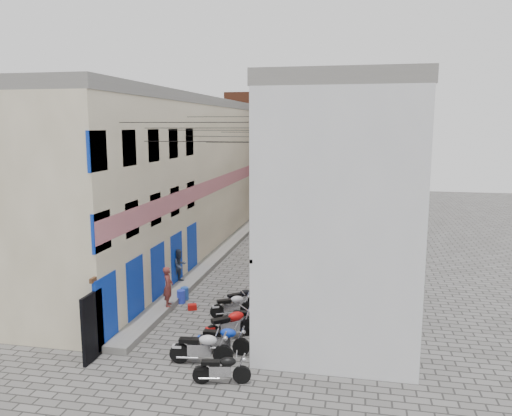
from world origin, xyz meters
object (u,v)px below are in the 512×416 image
Objects in this scene: motorcycle_c at (222,338)px; water_jug_far at (185,293)px; motorcycle_b at (201,346)px; water_jug_near at (181,297)px; motorcycle_f at (232,304)px; motorcycle_e at (250,317)px; red_crate at (192,307)px; motorcycle_a at (222,367)px; motorcycle_g at (241,298)px; person_a at (168,286)px; person_b at (179,266)px; motorcycle_d at (230,323)px.

motorcycle_c reaches higher than water_jug_far.
motorcycle_b reaches higher than water_jug_near.
motorcycle_b is at bearing -27.56° from motorcycle_f.
motorcycle_e is 4.86× the size of red_crate.
motorcycle_b is at bearing -149.00° from motorcycle_a.
motorcycle_g reaches higher than red_crate.
motorcycle_g is 1.05× the size of person_a.
person_b is at bearing -163.51° from motorcycle_g.
person_b is at bearing -3.53° from person_a.
motorcycle_d is 3.82× the size of water_jug_far.
motorcycle_g is (-0.33, 4.04, -0.05)m from motorcycle_c.
motorcycle_e is 1.03× the size of motorcycle_g.
motorcycle_e is 1.07× the size of person_a.
motorcycle_c is 2.09m from motorcycle_e.
motorcycle_g reaches higher than water_jug_far.
motorcycle_b is 4.82m from person_a.
motorcycle_d is 3.74m from person_a.
motorcycle_g is (0.14, 0.87, -0.02)m from motorcycle_f.
motorcycle_a is 6.22m from person_a.
person_b is at bearing -160.77° from motorcycle_f.
water_jug_far is at bearing -130.25° from motorcycle_e.
water_jug_far is (-2.50, 5.48, -0.32)m from motorcycle_b.
person_b is 2.31m from water_jug_near.
motorcycle_f reaches higher than motorcycle_a.
person_b reaches higher than motorcycle_c.
water_jug_near is at bearing -23.71° from person_a.
motorcycle_a reaches higher than red_crate.
water_jug_far reaches higher than red_crate.
motorcycle_g is at bearing 143.18° from motorcycle_f.
motorcycle_b is 4.85m from motorcycle_g.
motorcycle_f is 4.97× the size of red_crate.
motorcycle_c is 1.10× the size of motorcycle_g.
motorcycle_c is at bearing -118.47° from person_b.
motorcycle_c is at bearing -176.60° from motorcycle_a.
person_a reaches higher than water_jug_near.
motorcycle_b is 7.81m from person_b.
person_a is (-3.09, 2.05, 0.46)m from motorcycle_d.
motorcycle_b is 3.79× the size of water_jug_far.
person_a is at bearing -110.57° from motorcycle_e.
person_b is (-4.23, 4.22, 0.51)m from motorcycle_e.
person_a is (-3.60, 5.04, 0.56)m from motorcycle_a.
motorcycle_d reaches higher than red_crate.
motorcycle_c is 4.48m from person_a.
motorcycle_e is at bearing 169.05° from motorcycle_a.
motorcycle_b reaches higher than motorcycle_c.
motorcycle_g is (-0.31, 2.90, -0.10)m from motorcycle_d.
motorcycle_e reaches higher than red_crate.
person_a is at bearing -155.53° from red_crate.
motorcycle_c is 5.53m from water_jug_far.
motorcycle_d reaches higher than motorcycle_e.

